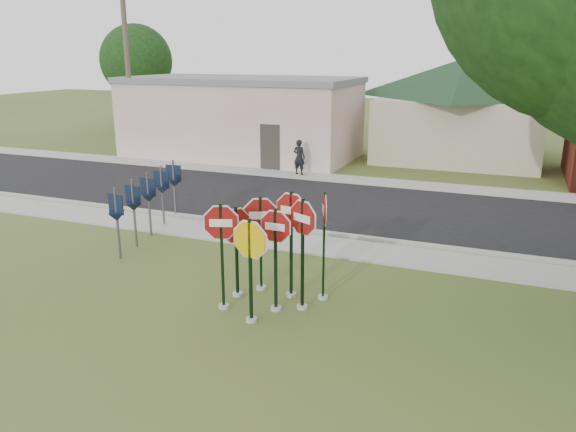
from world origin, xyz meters
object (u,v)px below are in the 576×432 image
at_px(stop_sign_yellow, 250,257).
at_px(pedestrian, 299,157).
at_px(utility_pole_near, 127,62).
at_px(stop_sign_left, 222,242).
at_px(stop_sign_center, 276,247).

bearing_deg(stop_sign_yellow, pedestrian, 106.97).
distance_m(stop_sign_yellow, pedestrian, 14.58).
relative_size(stop_sign_yellow, utility_pole_near, 0.25).
bearing_deg(stop_sign_yellow, stop_sign_left, 157.32).
height_order(stop_sign_yellow, pedestrian, stop_sign_yellow).
bearing_deg(pedestrian, stop_sign_yellow, 116.76).
xyz_separation_m(stop_sign_center, utility_pole_near, (-14.24, 14.05, 3.50)).
relative_size(stop_sign_left, pedestrian, 1.56).
bearing_deg(stop_sign_left, stop_sign_center, 16.91).
height_order(stop_sign_left, pedestrian, stop_sign_left).
height_order(stop_sign_yellow, utility_pole_near, utility_pole_near).
height_order(stop_sign_yellow, stop_sign_left, stop_sign_left).
xyz_separation_m(stop_sign_yellow, utility_pole_near, (-13.97, 14.75, 3.52)).
xyz_separation_m(stop_sign_yellow, stop_sign_left, (-0.85, 0.35, 0.10)).
relative_size(utility_pole_near, pedestrian, 5.91).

